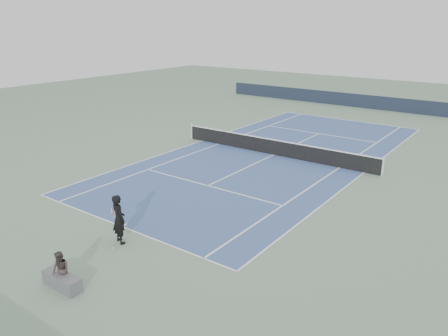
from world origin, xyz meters
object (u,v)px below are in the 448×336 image
Objects in this scene: tennis_player at (119,219)px; spectator_bench at (61,275)px; tennis_net at (274,147)px; tennis_ball at (114,248)px.

spectator_bench is (0.79, -2.95, -0.50)m from tennis_player.
spectator_bench is (1.73, -15.68, -0.09)m from tennis_net.
tennis_net is 189.35× the size of tennis_ball.
tennis_player reaches higher than tennis_net.
spectator_bench is at bearing -75.07° from tennis_player.
tennis_ball is at bearing -85.10° from tennis_net.
tennis_player is 1.03m from tennis_ball.
tennis_player is at bearing 104.93° from spectator_bench.
spectator_bench reaches higher than tennis_net.
tennis_net is at bearing 94.25° from tennis_player.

